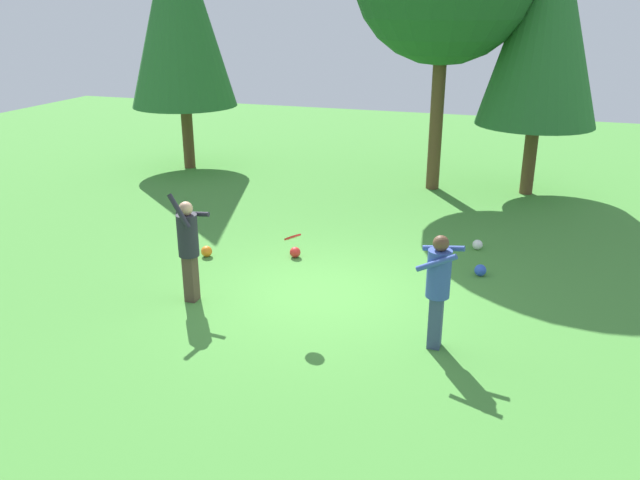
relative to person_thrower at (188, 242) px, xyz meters
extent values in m
plane|color=#478C38|center=(1.96, 0.87, -1.04)|extent=(40.00, 40.00, 0.00)
cube|color=#4C382D|center=(0.00, 0.00, -0.63)|extent=(0.19, 0.22, 0.81)
cylinder|color=#23232D|center=(0.00, 0.00, 0.12)|extent=(0.34, 0.34, 0.71)
sphere|color=tan|center=(0.00, 0.00, 0.58)|extent=(0.23, 0.23, 0.23)
cylinder|color=#23232D|center=(0.01, 0.20, 0.43)|extent=(0.61, 0.10, 0.13)
cylinder|color=#23232D|center=(-0.01, -0.20, 0.60)|extent=(0.38, 0.09, 0.55)
cube|color=#38476B|center=(4.12, -0.27, -0.64)|extent=(0.19, 0.22, 0.81)
cylinder|color=#334C9E|center=(4.12, -0.27, 0.12)|extent=(0.34, 0.34, 0.70)
sphere|color=brown|center=(4.12, -0.27, 0.57)|extent=(0.23, 0.23, 0.23)
cylinder|color=#334C9E|center=(4.10, -0.47, 0.36)|extent=(0.57, 0.13, 0.34)
cylinder|color=#334C9E|center=(4.14, -0.08, 0.43)|extent=(0.61, 0.14, 0.16)
cylinder|color=red|center=(1.85, -0.05, 0.33)|extent=(0.35, 0.36, 0.15)
sphere|color=orange|center=(-0.70, 1.85, -0.93)|extent=(0.22, 0.22, 0.22)
sphere|color=red|center=(0.98, 2.36, -0.93)|extent=(0.21, 0.21, 0.21)
sphere|color=blue|center=(4.53, 2.58, -0.93)|extent=(0.22, 0.22, 0.22)
sphere|color=white|center=(4.36, 3.93, -0.94)|extent=(0.21, 0.21, 0.21)
cylinder|color=brown|center=(2.76, 8.26, 1.03)|extent=(0.35, 0.35, 4.14)
cylinder|color=brown|center=(-4.66, 8.28, 0.66)|extent=(0.33, 0.33, 3.40)
cone|color=#28662D|center=(-4.66, 8.28, 3.54)|extent=(3.06, 3.06, 5.44)
cylinder|color=brown|center=(5.19, 8.53, 0.61)|extent=(0.33, 0.33, 3.30)
cone|color=#28662D|center=(5.19, 8.53, 3.42)|extent=(2.97, 2.97, 5.28)
camera|label=1|loc=(5.11, -8.58, 3.67)|focal=35.75mm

